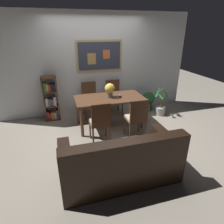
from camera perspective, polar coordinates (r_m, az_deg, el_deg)
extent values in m
plane|color=gray|center=(4.40, -0.77, -6.26)|extent=(12.00, 12.00, 0.00)
cube|color=silver|center=(5.25, -5.07, 13.77)|extent=(5.20, 0.10, 2.60)
cube|color=tan|center=(5.17, -3.73, 16.28)|extent=(1.20, 0.02, 0.79)
cube|color=#33384C|center=(5.16, -3.69, 16.26)|extent=(1.10, 0.01, 0.69)
cube|color=tan|center=(5.12, -6.04, 15.45)|extent=(0.22, 0.00, 0.28)
cube|color=#D86633|center=(5.19, -1.66, 16.78)|extent=(0.18, 0.00, 0.22)
cube|color=brown|center=(4.45, -0.81, 4.16)|extent=(1.58, 0.84, 0.04)
cylinder|color=brown|center=(4.16, -8.96, -3.03)|extent=(0.07, 0.07, 0.69)
cylinder|color=brown|center=(4.53, 9.05, -0.77)|extent=(0.07, 0.07, 0.69)
cylinder|color=brown|center=(4.78, -10.10, 0.50)|extent=(0.07, 0.07, 0.69)
cylinder|color=brown|center=(5.10, 5.87, 2.26)|extent=(0.07, 0.07, 0.69)
cube|color=brown|center=(4.09, 6.87, -1.94)|extent=(0.40, 0.40, 0.03)
cube|color=#C6B299|center=(4.08, 6.88, -1.59)|extent=(0.36, 0.36, 0.03)
cylinder|color=brown|center=(4.00, 5.39, -6.17)|extent=(0.04, 0.04, 0.42)
cylinder|color=brown|center=(4.12, 9.82, -5.44)|extent=(0.04, 0.04, 0.42)
cylinder|color=brown|center=(4.27, 3.73, -4.00)|extent=(0.04, 0.04, 0.42)
cylinder|color=brown|center=(4.39, 7.92, -3.39)|extent=(0.04, 0.04, 0.42)
cube|color=brown|center=(3.84, 8.07, 0.21)|extent=(0.38, 0.04, 0.46)
cube|color=brown|center=(3.77, 8.24, 3.01)|extent=(0.38, 0.05, 0.06)
cube|color=brown|center=(5.23, 0.73, 4.06)|extent=(0.40, 0.40, 0.03)
cube|color=#C6B299|center=(5.22, 0.73, 4.35)|extent=(0.36, 0.36, 0.03)
cylinder|color=brown|center=(5.51, 1.90, 2.59)|extent=(0.04, 0.04, 0.42)
cylinder|color=brown|center=(5.42, -1.53, 2.23)|extent=(0.04, 0.04, 0.42)
cylinder|color=brown|center=(5.21, 3.05, 1.30)|extent=(0.04, 0.04, 0.42)
cylinder|color=brown|center=(5.12, -0.55, 0.90)|extent=(0.04, 0.04, 0.42)
cube|color=brown|center=(5.32, 0.17, 7.15)|extent=(0.38, 0.04, 0.46)
cube|color=brown|center=(5.27, 0.18, 9.23)|extent=(0.38, 0.05, 0.06)
cube|color=brown|center=(5.06, -6.44, 3.20)|extent=(0.40, 0.40, 0.03)
cube|color=#C6B299|center=(5.05, -6.45, 3.49)|extent=(0.36, 0.36, 0.03)
cylinder|color=brown|center=(5.32, -4.86, 1.73)|extent=(0.04, 0.04, 0.42)
cylinder|color=brown|center=(5.27, -8.47, 1.33)|extent=(0.04, 0.04, 0.42)
cylinder|color=brown|center=(5.02, -4.06, 0.34)|extent=(0.04, 0.04, 0.42)
cylinder|color=brown|center=(4.96, -7.89, -0.10)|extent=(0.04, 0.04, 0.42)
cube|color=brown|center=(5.15, -6.92, 6.40)|extent=(0.38, 0.04, 0.46)
cube|color=brown|center=(5.09, -7.03, 8.55)|extent=(0.38, 0.05, 0.06)
cube|color=brown|center=(3.90, -3.76, -3.16)|extent=(0.40, 0.40, 0.03)
cube|color=#C6B299|center=(3.89, -3.77, -2.79)|extent=(0.36, 0.36, 0.03)
cylinder|color=brown|center=(3.83, -5.60, -7.58)|extent=(0.04, 0.04, 0.42)
cylinder|color=brown|center=(3.90, -0.66, -6.88)|extent=(0.04, 0.04, 0.42)
cylinder|color=brown|center=(4.12, -6.52, -5.21)|extent=(0.04, 0.04, 0.42)
cylinder|color=brown|center=(4.18, -1.92, -4.61)|extent=(0.04, 0.04, 0.42)
cube|color=brown|center=(3.63, -3.23, -0.97)|extent=(0.38, 0.04, 0.46)
cube|color=brown|center=(3.56, -3.30, 1.96)|extent=(0.38, 0.05, 0.06)
cube|color=black|center=(3.15, 2.14, -15.53)|extent=(1.80, 0.84, 0.40)
cube|color=black|center=(2.66, 4.49, -12.67)|extent=(1.80, 0.20, 0.44)
cube|color=black|center=(2.86, -13.80, -13.18)|extent=(0.18, 0.80, 0.22)
cube|color=black|center=(3.28, 15.93, -8.23)|extent=(0.18, 0.80, 0.22)
cube|color=#8C6B4C|center=(2.71, -5.85, -13.56)|extent=(0.32, 0.16, 0.33)
cube|color=#8C6B4C|center=(2.80, 3.43, -12.04)|extent=(0.32, 0.16, 0.33)
cube|color=brown|center=(5.09, -19.55, 3.64)|extent=(0.03, 0.28, 1.13)
cube|color=brown|center=(5.08, -15.85, 4.07)|extent=(0.03, 0.28, 1.13)
cube|color=brown|center=(5.28, -16.97, -1.78)|extent=(0.36, 0.28, 0.03)
cube|color=brown|center=(4.93, -18.50, 9.89)|extent=(0.36, 0.28, 0.03)
cube|color=brown|center=(5.15, -17.45, 1.88)|extent=(0.30, 0.28, 0.02)
cube|color=brown|center=(5.03, -17.97, 5.88)|extent=(0.30, 0.28, 0.02)
cube|color=#B2332D|center=(5.24, -18.43, -0.73)|extent=(0.04, 0.22, 0.21)
cube|color=#B2332D|center=(5.25, -17.85, -0.91)|extent=(0.05, 0.22, 0.16)
cube|color=gold|center=(5.24, -17.22, -0.70)|extent=(0.05, 0.22, 0.19)
cube|color=beige|center=(5.24, -16.52, -0.73)|extent=(0.05, 0.22, 0.17)
cube|color=#7F3F72|center=(5.23, -15.92, -0.36)|extent=(0.04, 0.22, 0.23)
cube|color=beige|center=(5.11, -18.80, 2.90)|extent=(0.06, 0.22, 0.20)
cube|color=#595960|center=(5.11, -18.02, 2.88)|extent=(0.06, 0.22, 0.18)
cube|color=#7F3F72|center=(5.11, -17.27, 2.94)|extent=(0.05, 0.22, 0.18)
cube|color=beige|center=(5.10, -16.62, 3.30)|extent=(0.06, 0.22, 0.23)
cube|color=#337247|center=(5.00, -19.39, 7.07)|extent=(0.06, 0.22, 0.22)
cube|color=gold|center=(5.00, -18.69, 6.98)|extent=(0.05, 0.22, 0.19)
cube|color=#B2332D|center=(5.00, -18.07, 6.93)|extent=(0.04, 0.22, 0.17)
cube|color=black|center=(4.99, -17.42, 7.09)|extent=(0.06, 0.22, 0.19)
cube|color=black|center=(4.99, -16.75, 7.15)|extent=(0.04, 0.22, 0.18)
cylinder|color=#B2ADA3|center=(5.67, 10.55, 1.67)|extent=(0.21, 0.21, 0.21)
cylinder|color=#332319|center=(5.64, 10.62, 2.58)|extent=(0.19, 0.19, 0.02)
sphere|color=#235B2D|center=(5.59, 10.74, 4.06)|extent=(0.36, 0.36, 0.36)
cylinder|color=#235B2D|center=(5.60, 11.48, 1.16)|extent=(0.03, 0.03, 0.32)
cylinder|color=#235B2D|center=(5.78, 11.17, 2.03)|extent=(0.03, 0.03, 0.29)
cylinder|color=#B2ADA3|center=(5.44, 14.14, 0.31)|extent=(0.27, 0.27, 0.21)
cylinder|color=#332319|center=(5.40, 14.24, 1.23)|extent=(0.24, 0.24, 0.02)
cylinder|color=brown|center=(5.34, 14.40, 2.81)|extent=(0.04, 0.04, 0.30)
cone|color=#2D6B33|center=(5.31, 15.99, 5.26)|extent=(0.13, 0.28, 0.24)
cone|color=#2D6B33|center=(5.38, 14.26, 6.00)|extent=(0.29, 0.13, 0.30)
cone|color=#2D6B33|center=(5.29, 13.53, 5.75)|extent=(0.24, 0.23, 0.29)
cone|color=#2D6B33|center=(5.17, 13.96, 4.81)|extent=(0.19, 0.26, 0.22)
cone|color=#2D6B33|center=(5.20, 15.69, 5.42)|extent=(0.25, 0.18, 0.31)
cylinder|color=slate|center=(4.43, -0.64, 5.25)|extent=(0.13, 0.13, 0.13)
sphere|color=#EACC4C|center=(4.39, -0.65, 7.06)|extent=(0.23, 0.23, 0.23)
sphere|color=silver|center=(4.45, -1.50, 7.19)|extent=(0.07, 0.07, 0.07)
sphere|color=#D86633|center=(4.33, 0.26, 6.90)|extent=(0.07, 0.07, 0.07)
sphere|color=#D86633|center=(4.44, 0.35, 7.25)|extent=(0.05, 0.05, 0.05)
cube|color=black|center=(4.55, 2.26, 4.98)|extent=(0.05, 0.16, 0.02)
cube|color=gray|center=(4.55, 2.26, 5.12)|extent=(0.03, 0.10, 0.00)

